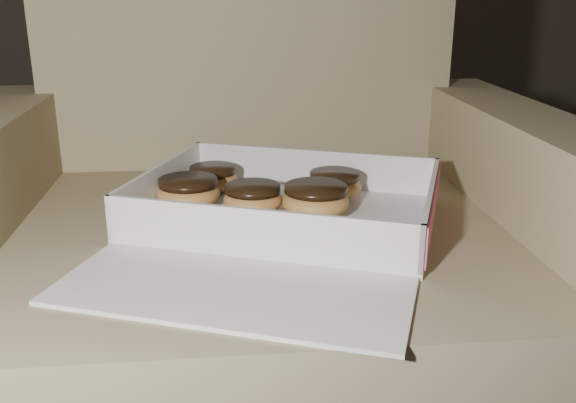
% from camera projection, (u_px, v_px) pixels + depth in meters
% --- Properties ---
extents(armchair, '(0.87, 0.74, 0.91)m').
position_uv_depth(armchair, '(258.00, 281.00, 0.97)').
color(armchair, '#988961').
rests_on(armchair, floor).
extents(bakery_box, '(0.51, 0.55, 0.06)m').
position_uv_depth(bakery_box, '(282.00, 222.00, 0.83)').
color(bakery_box, white).
rests_on(bakery_box, armchair).
extents(donut_a, '(0.09, 0.09, 0.04)m').
position_uv_depth(donut_a, '(188.00, 193.00, 0.89)').
color(donut_a, gold).
rests_on(donut_a, bakery_box).
extents(donut_b, '(0.08, 0.08, 0.04)m').
position_uv_depth(donut_b, '(335.00, 184.00, 0.93)').
color(donut_b, gold).
rests_on(donut_b, bakery_box).
extents(donut_c, '(0.08, 0.08, 0.04)m').
position_uv_depth(donut_c, '(253.00, 198.00, 0.87)').
color(donut_c, gold).
rests_on(donut_c, bakery_box).
extents(donut_d, '(0.09, 0.09, 0.05)m').
position_uv_depth(donut_d, '(316.00, 200.00, 0.85)').
color(donut_d, gold).
rests_on(donut_d, bakery_box).
extents(donut_e, '(0.07, 0.07, 0.04)m').
position_uv_depth(donut_e, '(213.00, 178.00, 0.97)').
color(donut_e, gold).
rests_on(donut_e, bakery_box).
extents(crumb_a, '(0.01, 0.01, 0.00)m').
position_uv_depth(crumb_a, '(263.00, 241.00, 0.77)').
color(crumb_a, black).
rests_on(crumb_a, bakery_box).
extents(crumb_b, '(0.01, 0.01, 0.00)m').
position_uv_depth(crumb_b, '(216.00, 211.00, 0.88)').
color(crumb_b, black).
rests_on(crumb_b, bakery_box).
extents(crumb_c, '(0.01, 0.01, 0.00)m').
position_uv_depth(crumb_c, '(207.00, 211.00, 0.88)').
color(crumb_c, black).
rests_on(crumb_c, bakery_box).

